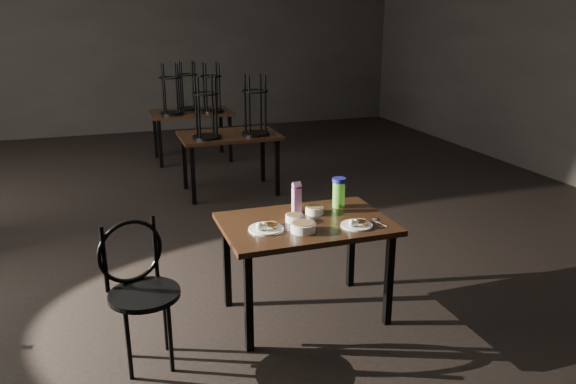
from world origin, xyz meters
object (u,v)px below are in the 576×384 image
object	(u,v)px
main_table	(306,232)
juice_carton	(297,198)
water_bottle	(339,192)
bentwood_chair	(139,282)

from	to	relation	value
main_table	juice_carton	distance (m)	0.28
juice_carton	water_bottle	distance (m)	0.35
water_bottle	bentwood_chair	world-z (taller)	water_bottle
water_bottle	main_table	bearing A→B (deg)	-148.09
main_table	juice_carton	xyz separation A→B (m)	(-0.00, 0.20, 0.19)
water_bottle	bentwood_chair	xyz separation A→B (m)	(-1.55, -0.41, -0.31)
main_table	water_bottle	bearing A→B (deg)	31.91
main_table	bentwood_chair	xyz separation A→B (m)	(-1.20, -0.19, -0.11)
main_table	juice_carton	size ratio (longest dim) A/B	5.00
juice_carton	water_bottle	bearing A→B (deg)	2.99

